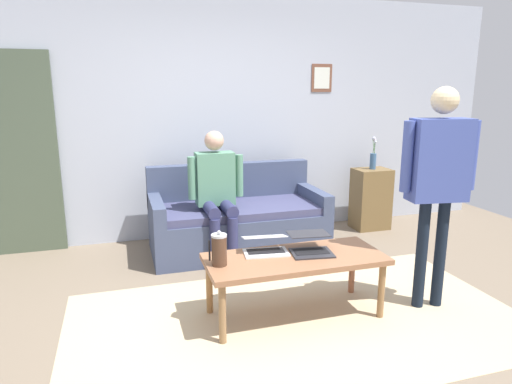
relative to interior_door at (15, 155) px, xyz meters
The scene contains 13 objects.
ground_plane 3.13m from the interior_door, 134.51° to the left, with size 7.68×7.68×0.00m, color #736451.
area_rug 3.27m from the interior_door, 135.07° to the left, with size 3.34×1.86×0.01m, color tan.
back_wall 2.10m from the interior_door, behind, with size 7.04×0.11×2.70m.
interior_door is the anchor object (origin of this frame).
couch 2.34m from the interior_door, 165.58° to the left, with size 1.80×0.85×0.88m.
coffee_table 3.09m from the interior_door, 136.40° to the left, with size 1.33×0.56×0.47m.
laptop_left 2.84m from the interior_door, 136.04° to the left, with size 0.36×0.32×0.13m.
laptop_center 3.15m from the interior_door, 138.92° to the left, with size 0.35×0.38×0.13m.
french_press 2.68m from the interior_door, 127.88° to the left, with size 0.13×0.11×0.25m.
side_shelf 3.97m from the interior_door, behind, with size 0.42×0.32×0.74m.
flower_vase 3.92m from the interior_door, behind, with size 0.08×0.08×0.39m.
person_standing 3.96m from the interior_door, 145.32° to the left, with size 0.60×0.25×1.70m.
person_seated 2.07m from the interior_door, 157.62° to the left, with size 0.55×0.51×1.28m.
Camera 1 is at (1.07, 2.90, 1.68)m, focal length 31.68 mm.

